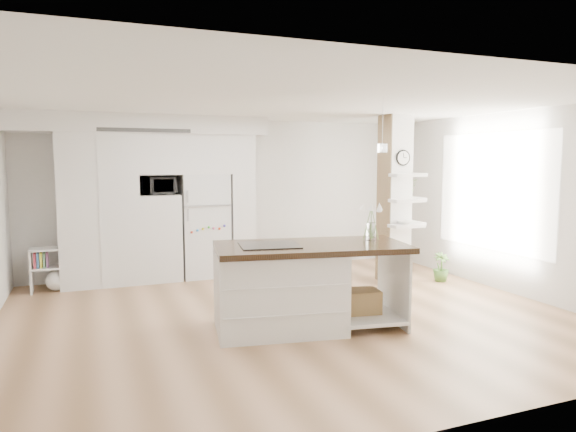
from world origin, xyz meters
name	(u,v)px	position (x,y,z in m)	size (l,w,h in m)	color
floor	(291,316)	(0.00, 0.00, 0.00)	(7.00, 6.00, 0.01)	tan
room	(291,170)	(0.00, 0.00, 1.86)	(7.04, 6.04, 2.72)	white
cabinet_wall	(147,190)	(-1.45, 2.67, 1.51)	(4.00, 0.71, 2.70)	white
refrigerator	(204,225)	(-0.53, 2.68, 0.88)	(0.78, 0.69, 1.75)	white
column	(401,199)	(2.38, 1.13, 1.35)	(0.69, 0.90, 2.70)	silver
window	(492,191)	(3.48, 0.30, 1.50)	(2.40, 2.40, 0.00)	white
pendant_light	(401,150)	(1.70, 0.15, 2.12)	(0.12, 0.12, 0.10)	white
kitchen_island	(290,286)	(-0.20, -0.46, 0.52)	(2.37, 1.41, 1.57)	white
bookshelf	(53,272)	(-2.90, 2.50, 0.29)	(0.57, 0.34, 0.67)	white
floor_plant_a	(400,274)	(2.15, 0.76, 0.22)	(0.24, 0.19, 0.43)	#508234
floor_plant_b	(441,267)	(3.00, 0.87, 0.24)	(0.26, 0.26, 0.47)	#508234
microwave	(159,186)	(-1.27, 2.62, 1.57)	(0.54, 0.37, 0.30)	#2D2D2D
shelf_plant	(408,188)	(2.63, 1.30, 1.52)	(0.27, 0.23, 0.30)	#508234
decor_bowl	(405,222)	(2.30, 0.90, 1.00)	(0.22, 0.22, 0.05)	white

